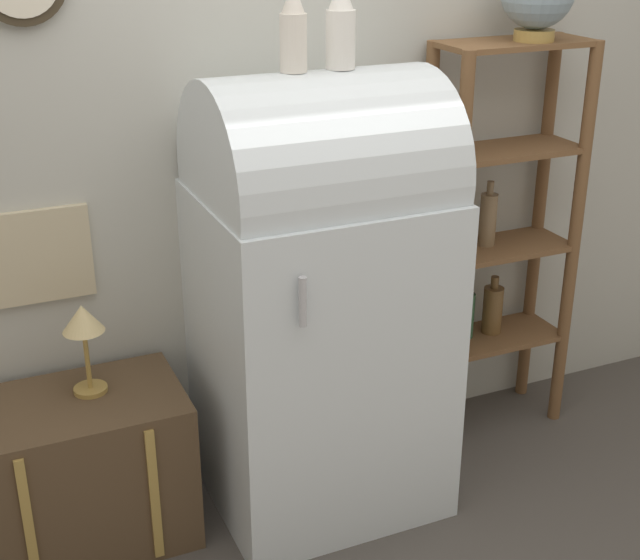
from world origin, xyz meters
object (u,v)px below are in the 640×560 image
Objects in this scene: refrigerator at (320,294)px; suitcase_trunk at (80,472)px; vase_left at (293,30)px; vase_center at (341,27)px; desk_lamp at (83,327)px.

suitcase_trunk is (-0.84, 0.08, -0.53)m from refrigerator.
vase_left is (-0.08, 0.02, 0.87)m from refrigerator.
vase_center is 0.87× the size of desk_lamp.
suitcase_trunk is 0.51m from desk_lamp.
desk_lamp is at bearing 31.42° from suitcase_trunk.
vase_center reaches higher than refrigerator.
vase_left is 1.13m from desk_lamp.
vase_center reaches higher than vase_left.
refrigerator is at bearing -8.81° from desk_lamp.
vase_center reaches higher than suitcase_trunk.
desk_lamp is at bearing 171.19° from refrigerator.
refrigerator is at bearing -170.19° from vase_center.
vase_center is (0.91, -0.06, 1.40)m from suitcase_trunk.
vase_center is at bearing -1.51° from vase_left.
desk_lamp is (0.07, 0.04, 0.50)m from suitcase_trunk.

